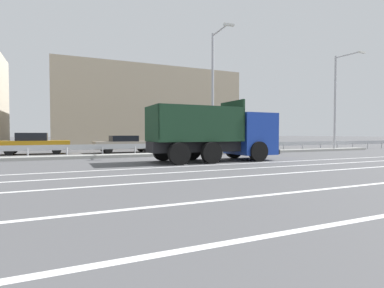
% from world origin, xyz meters
% --- Properties ---
extents(ground_plane, '(320.00, 320.00, 0.00)m').
position_xyz_m(ground_plane, '(0.00, 0.00, 0.00)').
color(ground_plane, '#4C4C4F').
extents(lane_strip_0, '(67.02, 0.16, 0.01)m').
position_xyz_m(lane_strip_0, '(0.68, -4.86, 0.00)').
color(lane_strip_0, silver).
rests_on(lane_strip_0, ground_plane).
extents(lane_strip_1, '(67.02, 0.16, 0.01)m').
position_xyz_m(lane_strip_1, '(0.68, -6.65, 0.00)').
color(lane_strip_1, silver).
rests_on(lane_strip_1, ground_plane).
extents(lane_strip_2, '(67.02, 0.16, 0.01)m').
position_xyz_m(lane_strip_2, '(0.68, -8.50, 0.00)').
color(lane_strip_2, silver).
rests_on(lane_strip_2, ground_plane).
extents(lane_strip_3, '(67.02, 0.16, 0.01)m').
position_xyz_m(lane_strip_3, '(0.68, -11.35, 0.00)').
color(lane_strip_3, silver).
rests_on(lane_strip_3, ground_plane).
extents(median_island, '(36.86, 1.10, 0.18)m').
position_xyz_m(median_island, '(0.00, 1.61, 0.09)').
color(median_island, gray).
rests_on(median_island, ground_plane).
extents(median_guardrail, '(67.02, 0.09, 0.78)m').
position_xyz_m(median_guardrail, '(-0.00, 2.55, 0.57)').
color(median_guardrail, '#9EA0A5').
rests_on(median_guardrail, ground_plane).
extents(dump_truck, '(6.91, 2.68, 3.19)m').
position_xyz_m(dump_truck, '(1.63, -3.05, 1.28)').
color(dump_truck, '#19389E').
rests_on(dump_truck, ground_plane).
extents(median_road_sign, '(0.69, 0.16, 2.44)m').
position_xyz_m(median_road_sign, '(2.79, 1.61, 1.27)').
color(median_road_sign, white).
rests_on(median_road_sign, ground_plane).
extents(street_lamp_2, '(0.71, 2.65, 8.48)m').
position_xyz_m(street_lamp_2, '(3.29, 1.57, 4.77)').
color(street_lamp_2, '#ADADB2').
rests_on(street_lamp_2, ground_plane).
extents(street_lamp_3, '(0.71, 2.49, 8.11)m').
position_xyz_m(street_lamp_3, '(15.12, 1.36, 4.56)').
color(street_lamp_3, '#ADADB2').
rests_on(street_lamp_3, ground_plane).
extents(parked_car_3, '(4.64, 1.94, 1.51)m').
position_xyz_m(parked_car_3, '(-8.25, 6.77, 0.75)').
color(parked_car_3, '#B27A14').
rests_on(parked_car_3, ground_plane).
extents(parked_car_4, '(4.75, 1.94, 1.31)m').
position_xyz_m(parked_car_4, '(-2.00, 6.07, 0.68)').
color(parked_car_4, gray).
rests_on(parked_car_4, ground_plane).
extents(parked_car_5, '(4.37, 1.98, 1.52)m').
position_xyz_m(parked_car_5, '(4.23, 6.17, 0.75)').
color(parked_car_5, '#A3A3A8').
rests_on(parked_car_5, ground_plane).
extents(parked_car_6, '(4.55, 2.04, 1.20)m').
position_xyz_m(parked_car_6, '(9.71, 6.60, 0.63)').
color(parked_car_6, gray).
rests_on(parked_car_6, ground_plane).
extents(background_building_1, '(19.41, 14.88, 8.40)m').
position_xyz_m(background_building_1, '(2.41, 19.39, 4.20)').
color(background_building_1, tan).
rests_on(background_building_1, ground_plane).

